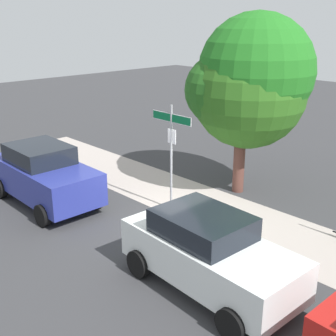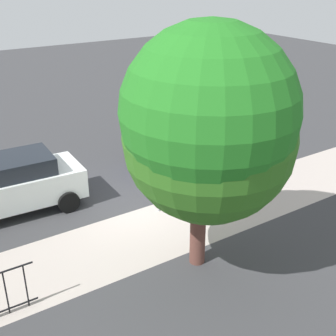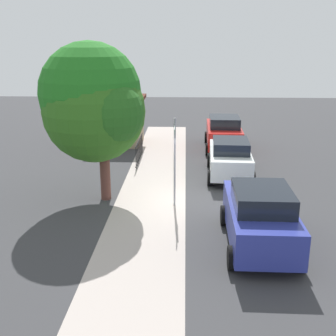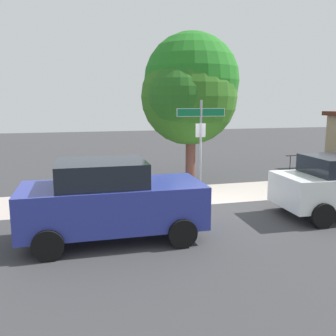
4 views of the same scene
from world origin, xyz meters
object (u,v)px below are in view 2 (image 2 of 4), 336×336
Objects in this scene: shade_tree at (209,125)px; car_blue at (193,136)px; street_sign at (158,141)px; car_white at (13,184)px.

shade_tree is 7.00m from car_blue.
shade_tree is (0.54, 2.87, 1.38)m from street_sign.
shade_tree is 1.41× the size of car_white.
street_sign is 4.16m from car_blue.
car_white is at bearing 2.50° from car_blue.
shade_tree is 1.39× the size of car_blue.
car_blue reaches higher than car_white.
street_sign reaches higher than car_blue.
shade_tree reaches higher than car_blue.
car_blue is at bearing -175.66° from car_white.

